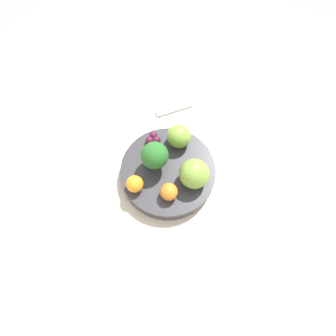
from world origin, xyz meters
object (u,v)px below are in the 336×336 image
object	(u,v)px
orange_back	(169,192)
grape_cluster	(153,139)
bowl	(168,173)
broccoli	(155,156)
apple_red	(194,174)
spoon	(174,109)
orange_front	(135,184)
apple_green	(179,136)

from	to	relation	value
orange_back	grape_cluster	distance (m)	0.13
bowl	orange_back	world-z (taller)	orange_back
grape_cluster	broccoli	bearing A→B (deg)	-47.99
apple_red	spoon	xyz separation A→B (m)	(-0.14, 0.13, -0.06)
bowl	broccoli	size ratio (longest dim) A/B	2.77
orange_back	spoon	xyz separation A→B (m)	(-0.12, 0.19, -0.05)
orange_front	apple_green	bearing A→B (deg)	85.73
apple_green	spoon	bearing A→B (deg)	131.31
apple_red	orange_back	world-z (taller)	apple_red
apple_green	orange_back	size ratio (longest dim) A/B	1.44
apple_red	grape_cluster	xyz separation A→B (m)	(-0.12, 0.02, -0.02)
apple_green	grape_cluster	distance (m)	0.06
apple_green	orange_back	world-z (taller)	apple_green
orange_back	grape_cluster	world-z (taller)	orange_back
apple_red	spoon	size ratio (longest dim) A/B	0.75
orange_front	bowl	bearing A→B (deg)	66.07
bowl	orange_front	world-z (taller)	orange_front
bowl	broccoli	bearing A→B (deg)	-168.56
bowl	orange_front	size ratio (longest dim) A/B	5.69
orange_back	grape_cluster	size ratio (longest dim) A/B	1.08
orange_front	grape_cluster	bearing A→B (deg)	108.52
bowl	broccoli	xyz separation A→B (m)	(-0.03, -0.01, 0.06)
broccoli	orange_back	size ratio (longest dim) A/B	2.03
apple_green	broccoli	bearing A→B (deg)	-96.21
apple_green	grape_cluster	size ratio (longest dim) A/B	1.56
broccoli	orange_front	bearing A→B (deg)	-92.06
apple_green	orange_front	bearing A→B (deg)	-94.27
orange_front	spoon	size ratio (longest dim) A/B	0.43
orange_front	apple_red	bearing A→B (deg)	44.51
broccoli	bowl	bearing A→B (deg)	11.44
broccoli	spoon	distance (m)	0.18
apple_green	orange_back	distance (m)	0.12
apple_red	apple_green	bearing A→B (deg)	144.92
apple_green	grape_cluster	bearing A→B (deg)	-146.37
apple_green	spoon	distance (m)	0.12
bowl	apple_green	size ratio (longest dim) A/B	3.92
bowl	spoon	xyz separation A→B (m)	(-0.09, 0.14, -0.01)
apple_green	bowl	bearing A→B (deg)	-72.64
bowl	spoon	bearing A→B (deg)	121.70
orange_front	orange_back	world-z (taller)	same
orange_front	orange_back	bearing A→B (deg)	22.95
broccoli	grape_cluster	bearing A→B (deg)	132.01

